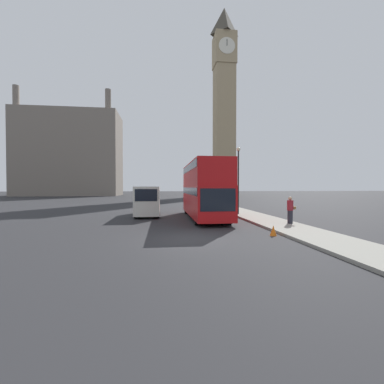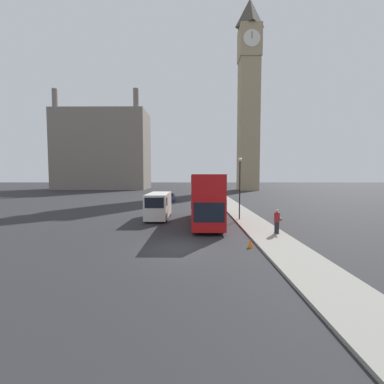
{
  "view_description": "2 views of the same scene",
  "coord_description": "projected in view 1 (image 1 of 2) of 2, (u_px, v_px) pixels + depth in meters",
  "views": [
    {
      "loc": [
        -1.42,
        -12.73,
        2.61
      ],
      "look_at": [
        1.16,
        9.15,
        2.18
      ],
      "focal_mm": 24.0,
      "sensor_mm": 36.0,
      "label": 1
    },
    {
      "loc": [
        1.02,
        -15.37,
        4.48
      ],
      "look_at": [
        0.74,
        14.43,
        2.56
      ],
      "focal_mm": 24.0,
      "sensor_mm": 36.0,
      "label": 2
    }
  ],
  "objects": [
    {
      "name": "ground_plane",
      "position": [
        190.0,
        239.0,
        12.85
      ],
      "size": [
        300.0,
        300.0,
        0.0
      ],
      "primitive_type": "plane",
      "color": "#28282B"
    },
    {
      "name": "sidewalk_strip",
      "position": [
        311.0,
        235.0,
        13.61
      ],
      "size": [
        2.92,
        120.0,
        0.15
      ],
      "color": "gray",
      "rests_on": "ground_plane"
    },
    {
      "name": "pedestrian",
      "position": [
        290.0,
        210.0,
        17.3
      ],
      "size": [
        0.56,
        0.4,
        1.81
      ],
      "color": "#23232D",
      "rests_on": "sidewalk_strip"
    },
    {
      "name": "traffic_cone",
      "position": [
        273.0,
        231.0,
        13.72
      ],
      "size": [
        0.36,
        0.36,
        0.55
      ],
      "color": "orange",
      "rests_on": "ground_plane"
    },
    {
      "name": "parked_sedan",
      "position": [
        150.0,
        199.0,
        41.56
      ],
      "size": [
        1.81,
        4.58,
        1.46
      ],
      "color": "navy",
      "rests_on": "ground_plane"
    },
    {
      "name": "white_van",
      "position": [
        148.0,
        200.0,
        23.3
      ],
      "size": [
        2.11,
        5.97,
        2.65
      ],
      "color": "silver",
      "rests_on": "ground_plane"
    },
    {
      "name": "clock_tower",
      "position": [
        224.0,
        100.0,
        77.67
      ],
      "size": [
        6.32,
        6.49,
        56.64
      ],
      "color": "tan",
      "rests_on": "ground_plane"
    },
    {
      "name": "red_double_decker_bus",
      "position": [
        204.0,
        188.0,
        21.35
      ],
      "size": [
        2.61,
        10.66,
        4.57
      ],
      "color": "#B71114",
      "rests_on": "ground_plane"
    },
    {
      "name": "street_lamp",
      "position": [
        238.0,
        171.0,
        23.27
      ],
      "size": [
        0.36,
        0.36,
        6.07
      ],
      "color": "black",
      "rests_on": "sidewalk_strip"
    },
    {
      "name": "building_block_distant",
      "position": [
        71.0,
        154.0,
        78.62
      ],
      "size": [
        29.16,
        13.88,
        30.8
      ],
      "color": "slate",
      "rests_on": "ground_plane"
    }
  ]
}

